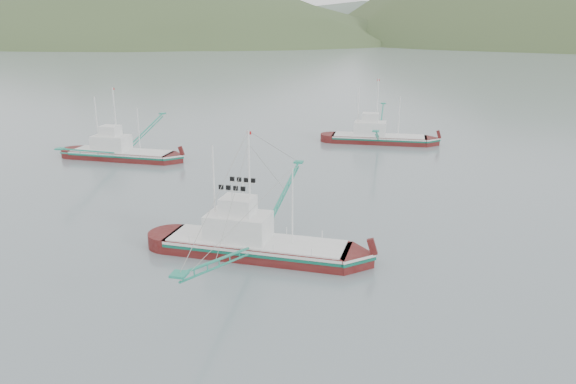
# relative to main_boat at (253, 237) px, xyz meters

# --- Properties ---
(ground) EXTENTS (1200.00, 1200.00, 0.00)m
(ground) POSITION_rel_main_boat_xyz_m (1.40, -1.00, -1.36)
(ground) COLOR slate
(ground) RESTS_ON ground
(main_boat) EXTENTS (13.15, 23.50, 9.51)m
(main_boat) POSITION_rel_main_boat_xyz_m (0.00, 0.00, 0.00)
(main_boat) COLOR #4C0D0C
(main_boat) RESTS_ON ground
(bg_boat_far) EXTENTS (12.48, 22.55, 9.12)m
(bg_boat_far) POSITION_rel_main_boat_xyz_m (6.28, 39.66, -0.11)
(bg_boat_far) COLOR #4C0D0C
(bg_boat_far) RESTS_ON ground
(bg_boat_left) EXTENTS (12.47, 22.41, 9.06)m
(bg_boat_left) POSITION_rel_main_boat_xyz_m (-22.96, 24.01, -0.12)
(bg_boat_left) COLOR #4C0D0C
(bg_boat_left) RESTS_ON ground
(headland_left) EXTENTS (448.00, 308.00, 210.00)m
(headland_left) POSITION_rel_main_boat_xyz_m (-178.60, 359.00, -1.36)
(headland_left) COLOR #3A4D28
(headland_left) RESTS_ON ground
(ridge_distant) EXTENTS (960.00, 400.00, 240.00)m
(ridge_distant) POSITION_rel_main_boat_xyz_m (31.40, 559.00, -1.36)
(ridge_distant) COLOR slate
(ridge_distant) RESTS_ON ground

